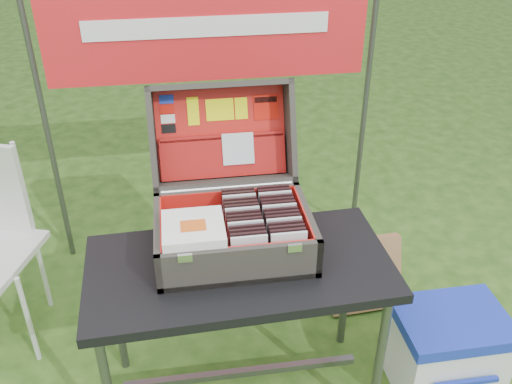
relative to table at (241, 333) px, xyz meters
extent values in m
cube|color=black|center=(0.00, 0.00, 0.34)|extent=(1.16, 0.61, 0.04)
cylinder|color=#59595B|center=(0.51, -0.23, -0.02)|extent=(0.04, 0.04, 0.68)
cylinder|color=#59595B|center=(-0.51, 0.23, -0.02)|extent=(0.04, 0.04, 0.68)
cylinder|color=#59595B|center=(0.51, 0.23, -0.02)|extent=(0.04, 0.04, 0.68)
cube|color=#59595B|center=(0.00, 0.00, -0.24)|extent=(0.99, 0.03, 0.03)
cube|color=#423E36|center=(-0.01, 0.08, 0.37)|extent=(0.59, 0.42, 0.02)
cube|color=#423E36|center=(-0.01, -0.11, 0.44)|extent=(0.59, 0.02, 0.16)
cube|color=#423E36|center=(-0.01, 0.28, 0.44)|extent=(0.59, 0.02, 0.16)
cube|color=#423E36|center=(-0.29, 0.08, 0.44)|extent=(0.02, 0.42, 0.16)
cube|color=#423E36|center=(0.27, 0.08, 0.44)|extent=(0.02, 0.42, 0.16)
cube|color=red|center=(-0.01, 0.08, 0.38)|extent=(0.54, 0.38, 0.01)
cube|color=silver|center=(-0.20, -0.13, 0.51)|extent=(0.05, 0.01, 0.03)
cube|color=silver|center=(0.18, -0.13, 0.51)|extent=(0.05, 0.01, 0.03)
cylinder|color=silver|center=(-0.01, 0.30, 0.52)|extent=(0.53, 0.02, 0.02)
cube|color=#423E36|center=(-0.01, 0.51, 0.66)|extent=(0.59, 0.17, 0.40)
cube|color=#423E36|center=(-0.01, 0.52, 0.87)|extent=(0.59, 0.16, 0.08)
cube|color=#423E36|center=(-0.01, 0.37, 0.50)|extent=(0.59, 0.16, 0.08)
cube|color=#423E36|center=(-0.29, 0.44, 0.68)|extent=(0.02, 0.30, 0.45)
cube|color=#423E36|center=(0.27, 0.44, 0.68)|extent=(0.02, 0.30, 0.45)
cube|color=red|center=(-0.01, 0.49, 0.66)|extent=(0.54, 0.14, 0.35)
cube|color=red|center=(-0.01, -0.10, 0.45)|extent=(0.54, 0.01, 0.13)
cube|color=red|center=(-0.01, 0.27, 0.45)|extent=(0.54, 0.01, 0.13)
cube|color=red|center=(-0.28, 0.08, 0.45)|extent=(0.01, 0.38, 0.13)
cube|color=red|center=(0.26, 0.08, 0.45)|extent=(0.01, 0.38, 0.13)
cube|color=maroon|center=(-0.01, 0.44, 0.58)|extent=(0.52, 0.09, 0.17)
cube|color=maroon|center=(-0.01, 0.47, 0.66)|extent=(0.51, 0.03, 0.03)
cube|color=silver|center=(0.05, 0.44, 0.62)|extent=(0.13, 0.06, 0.13)
cube|color=#1933B2|center=(-0.23, 0.54, 0.81)|extent=(0.06, 0.02, 0.03)
cube|color=red|center=(-0.23, 0.53, 0.77)|extent=(0.06, 0.02, 0.03)
cube|color=white|center=(-0.23, 0.51, 0.73)|extent=(0.06, 0.02, 0.03)
cube|color=black|center=(-0.23, 0.50, 0.70)|extent=(0.06, 0.02, 0.03)
cube|color=#E4E907|center=(-0.12, 0.52, 0.76)|extent=(0.05, 0.04, 0.11)
cube|color=#E4E907|center=(-0.01, 0.52, 0.76)|extent=(0.12, 0.03, 0.08)
cube|color=#E4E907|center=(0.08, 0.52, 0.76)|extent=(0.05, 0.03, 0.08)
cube|color=red|center=(0.19, 0.52, 0.76)|extent=(0.11, 0.04, 0.10)
cube|color=black|center=(0.19, 0.53, 0.79)|extent=(0.09, 0.01, 0.02)
cube|color=silver|center=(0.03, -0.08, 0.46)|extent=(0.13, 0.01, 0.15)
cube|color=black|center=(0.03, -0.05, 0.46)|extent=(0.13, 0.01, 0.15)
cube|color=black|center=(0.03, -0.03, 0.46)|extent=(0.13, 0.01, 0.15)
cube|color=black|center=(0.03, -0.01, 0.46)|extent=(0.13, 0.01, 0.15)
cube|color=silver|center=(0.03, 0.02, 0.46)|extent=(0.13, 0.01, 0.15)
cube|color=black|center=(0.03, 0.04, 0.46)|extent=(0.13, 0.01, 0.15)
cube|color=black|center=(0.03, 0.06, 0.46)|extent=(0.13, 0.01, 0.15)
cube|color=black|center=(0.03, 0.08, 0.46)|extent=(0.13, 0.01, 0.15)
cube|color=silver|center=(0.03, 0.11, 0.46)|extent=(0.13, 0.01, 0.15)
cube|color=black|center=(0.03, 0.13, 0.46)|extent=(0.13, 0.01, 0.15)
cube|color=black|center=(0.03, 0.15, 0.46)|extent=(0.13, 0.01, 0.15)
cube|color=black|center=(0.03, 0.18, 0.46)|extent=(0.13, 0.01, 0.15)
cube|color=silver|center=(0.03, 0.20, 0.46)|extent=(0.13, 0.01, 0.15)
cube|color=black|center=(0.03, 0.22, 0.46)|extent=(0.13, 0.01, 0.15)
cube|color=black|center=(0.03, 0.25, 0.46)|extent=(0.13, 0.01, 0.15)
cube|color=silver|center=(0.17, -0.08, 0.46)|extent=(0.13, 0.01, 0.15)
cube|color=black|center=(0.17, -0.05, 0.46)|extent=(0.13, 0.01, 0.15)
cube|color=black|center=(0.17, -0.03, 0.46)|extent=(0.13, 0.01, 0.15)
cube|color=black|center=(0.17, -0.01, 0.46)|extent=(0.13, 0.01, 0.15)
cube|color=silver|center=(0.17, 0.02, 0.46)|extent=(0.13, 0.01, 0.15)
cube|color=black|center=(0.17, 0.04, 0.46)|extent=(0.13, 0.01, 0.15)
cube|color=black|center=(0.17, 0.06, 0.46)|extent=(0.13, 0.01, 0.15)
cube|color=black|center=(0.17, 0.08, 0.46)|extent=(0.13, 0.01, 0.15)
cube|color=silver|center=(0.17, 0.11, 0.46)|extent=(0.13, 0.01, 0.15)
cube|color=black|center=(0.17, 0.13, 0.46)|extent=(0.13, 0.01, 0.15)
cube|color=black|center=(0.17, 0.15, 0.46)|extent=(0.13, 0.01, 0.15)
cube|color=black|center=(0.17, 0.18, 0.46)|extent=(0.13, 0.01, 0.15)
cube|color=silver|center=(0.17, 0.20, 0.46)|extent=(0.13, 0.01, 0.15)
cube|color=black|center=(0.17, 0.22, 0.46)|extent=(0.13, 0.01, 0.15)
cube|color=black|center=(0.17, 0.25, 0.46)|extent=(0.13, 0.01, 0.15)
cube|color=white|center=(-0.16, 0.01, 0.52)|extent=(0.22, 0.22, 0.00)
cube|color=white|center=(-0.16, 0.01, 0.52)|extent=(0.22, 0.22, 0.00)
cube|color=white|center=(-0.16, 0.01, 0.53)|extent=(0.22, 0.22, 0.00)
cube|color=white|center=(-0.16, 0.01, 0.53)|extent=(0.22, 0.22, 0.00)
cube|color=white|center=(-0.16, 0.01, 0.54)|extent=(0.22, 0.22, 0.00)
cube|color=white|center=(-0.16, 0.01, 0.54)|extent=(0.22, 0.22, 0.00)
cube|color=white|center=(-0.16, 0.01, 0.55)|extent=(0.22, 0.22, 0.00)
cube|color=#D85919|center=(-0.16, 0.00, 0.55)|extent=(0.09, 0.07, 0.00)
cube|color=white|center=(0.88, -0.09, -0.18)|extent=(0.43, 0.33, 0.35)
cube|color=#1930B0|center=(0.88, -0.09, 0.01)|extent=(0.46, 0.35, 0.05)
cube|color=#1930B0|center=(0.88, -0.27, -0.14)|extent=(0.27, 0.02, 0.02)
cylinder|color=silver|center=(-0.92, 0.33, -0.12)|extent=(0.02, 0.02, 0.48)
cylinder|color=silver|center=(-0.92, 0.70, -0.12)|extent=(0.02, 0.02, 0.48)
cylinder|color=silver|center=(-0.92, 0.72, 0.35)|extent=(0.02, 0.02, 0.45)
cube|color=#9F7243|center=(0.70, 0.46, -0.16)|extent=(0.38, 0.19, 0.39)
cylinder|color=#59595B|center=(-0.86, 1.13, 0.49)|extent=(0.03, 0.03, 1.70)
cylinder|color=#59595B|center=(0.84, 1.13, 0.49)|extent=(0.03, 0.03, 1.70)
cube|color=red|center=(-0.01, 1.12, 0.94)|extent=(1.60, 0.02, 0.55)
cube|color=white|center=(-0.01, 1.11, 0.94)|extent=(1.20, 0.00, 0.10)
camera|label=1|loc=(-0.19, -1.67, 1.71)|focal=40.00mm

